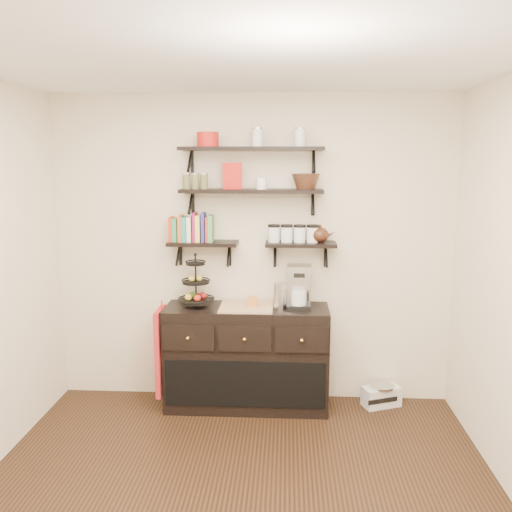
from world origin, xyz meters
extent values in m
cube|color=white|center=(0.00, 0.00, 2.70)|extent=(3.50, 3.50, 0.02)
cube|color=beige|center=(0.00, 1.75, 1.35)|extent=(3.50, 0.02, 2.70)
cube|color=black|center=(0.00, 1.61, 2.23)|extent=(1.20, 0.27, 0.03)
cube|color=black|center=(-0.52, 1.74, 2.12)|extent=(0.02, 0.03, 0.20)
cube|color=black|center=(0.52, 1.74, 2.12)|extent=(0.02, 0.03, 0.20)
cube|color=black|center=(0.00, 1.61, 1.89)|extent=(1.20, 0.27, 0.03)
cube|color=black|center=(-0.52, 1.74, 1.77)|extent=(0.02, 0.03, 0.20)
cube|color=black|center=(0.52, 1.74, 1.77)|extent=(0.02, 0.03, 0.20)
cube|color=black|center=(-0.42, 1.62, 1.44)|extent=(0.60, 0.25, 0.03)
cube|color=black|center=(-0.64, 1.74, 1.32)|extent=(0.02, 0.03, 0.20)
cube|color=black|center=(-0.20, 1.74, 1.32)|extent=(0.03, 0.03, 0.20)
cube|color=black|center=(0.42, 1.62, 1.44)|extent=(0.60, 0.25, 0.03)
cube|color=black|center=(0.20, 1.74, 1.32)|extent=(0.03, 0.03, 0.20)
cube|color=black|center=(0.64, 1.74, 1.32)|extent=(0.02, 0.03, 0.20)
cube|color=#BC3713|center=(-0.68, 1.63, 1.55)|extent=(0.02, 0.15, 0.20)
cube|color=#308157|center=(-0.65, 1.63, 1.57)|extent=(0.03, 0.15, 0.24)
cube|color=#CE5B24|center=(-0.61, 1.63, 1.55)|extent=(0.04, 0.15, 0.21)
cube|color=teal|center=(-0.57, 1.63, 1.57)|extent=(0.03, 0.15, 0.25)
cube|color=beige|center=(-0.54, 1.63, 1.56)|extent=(0.03, 0.15, 0.22)
cube|color=#8A184A|center=(-0.50, 1.63, 1.58)|extent=(0.04, 0.15, 0.26)
cube|color=yellow|center=(-0.46, 1.63, 1.56)|extent=(0.03, 0.15, 0.23)
cube|color=navy|center=(-0.42, 1.63, 1.55)|extent=(0.03, 0.15, 0.20)
cube|color=#9E3626|center=(-0.38, 1.63, 1.57)|extent=(0.04, 0.15, 0.24)
cube|color=#4C8F52|center=(-0.34, 1.63, 1.55)|extent=(0.03, 0.15, 0.21)
cylinder|color=silver|center=(0.19, 1.63, 1.51)|extent=(0.10, 0.10, 0.13)
cylinder|color=silver|center=(0.30, 1.63, 1.51)|extent=(0.10, 0.10, 0.13)
cylinder|color=silver|center=(0.41, 1.63, 1.51)|extent=(0.10, 0.10, 0.13)
cylinder|color=silver|center=(0.52, 1.63, 1.51)|extent=(0.10, 0.10, 0.13)
cube|color=black|center=(-0.04, 1.51, 0.45)|extent=(1.40, 0.45, 0.90)
cube|color=tan|center=(-0.04, 1.51, 0.91)|extent=(0.45, 0.41, 0.02)
sphere|color=gold|center=(-0.50, 1.26, 0.70)|extent=(0.04, 0.04, 0.04)
sphere|color=gold|center=(-0.04, 1.26, 0.70)|extent=(0.04, 0.04, 0.04)
sphere|color=gold|center=(0.43, 1.26, 0.70)|extent=(0.04, 0.04, 0.04)
cylinder|color=black|center=(-0.47, 1.51, 1.12)|extent=(0.01, 0.01, 0.45)
cylinder|color=black|center=(-0.47, 1.51, 0.95)|extent=(0.30, 0.30, 0.01)
cylinder|color=black|center=(-0.47, 1.51, 1.11)|extent=(0.23, 0.23, 0.02)
cylinder|color=black|center=(-0.47, 1.51, 1.27)|extent=(0.16, 0.16, 0.02)
sphere|color=#B21914|center=(-0.42, 1.55, 0.99)|extent=(0.06, 0.06, 0.06)
sphere|color=gold|center=(-0.51, 1.51, 1.15)|extent=(0.05, 0.05, 0.05)
cube|color=#B36B29|center=(0.01, 1.51, 0.96)|extent=(0.08, 0.08, 0.08)
cube|color=black|center=(0.41, 1.51, 0.92)|extent=(0.21, 0.19, 0.04)
cube|color=silver|center=(0.41, 1.58, 1.07)|extent=(0.20, 0.08, 0.31)
cube|color=silver|center=(0.41, 1.51, 1.24)|extent=(0.21, 0.19, 0.06)
cylinder|color=silver|center=(0.41, 1.50, 1.00)|extent=(0.13, 0.13, 0.12)
cylinder|color=silver|center=(0.25, 1.49, 1.01)|extent=(0.11, 0.11, 0.22)
cube|color=#AB2812|center=(-0.77, 1.41, 0.53)|extent=(0.04, 0.32, 0.74)
cube|color=silver|center=(1.15, 1.58, 0.09)|extent=(0.36, 0.27, 0.17)
cylinder|color=silver|center=(1.15, 1.58, 0.18)|extent=(0.28, 0.28, 0.02)
cube|color=black|center=(1.15, 1.50, 0.09)|extent=(0.27, 0.11, 0.04)
cube|color=#B51A14|center=(-0.16, 1.61, 2.01)|extent=(0.16, 0.07, 0.22)
cylinder|color=white|center=(0.08, 1.61, 1.95)|extent=(0.09, 0.09, 0.10)
cylinder|color=#B51A14|center=(-0.36, 1.61, 2.31)|extent=(0.18, 0.18, 0.12)
camera|label=1|loc=(0.30, -2.95, 2.15)|focal=38.00mm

